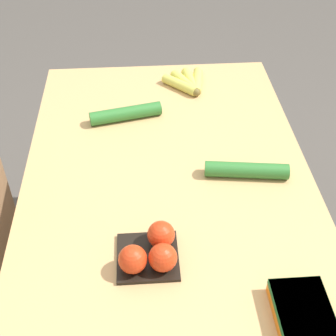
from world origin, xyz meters
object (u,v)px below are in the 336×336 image
object	(u,v)px
cucumber_near	(126,114)
banana_bunch	(189,83)
tomato_pack	(151,251)
carrot_bag	(303,314)
cucumber_far	(246,170)

from	to	relation	value
cucumber_near	banana_bunch	bearing A→B (deg)	-50.75
tomato_pack	carrot_bag	xyz separation A→B (m)	(-0.19, -0.33, -0.01)
banana_bunch	carrot_bag	distance (m)	1.03
tomato_pack	cucumber_near	xyz separation A→B (m)	(0.63, 0.06, -0.01)
banana_bunch	cucumber_near	size ratio (longest dim) A/B	0.68
tomato_pack	carrot_bag	size ratio (longest dim) A/B	0.89
tomato_pack	banana_bunch	bearing A→B (deg)	-12.21
cucumber_near	cucumber_far	xyz separation A→B (m)	(-0.33, -0.36, 0.00)
cucumber_far	carrot_bag	bearing A→B (deg)	-176.33
banana_bunch	tomato_pack	xyz separation A→B (m)	(-0.83, 0.18, 0.02)
cucumber_far	tomato_pack	bearing A→B (deg)	135.03
carrot_bag	cucumber_far	world-z (taller)	cucumber_far
tomato_pack	cucumber_far	bearing A→B (deg)	-44.97
banana_bunch	cucumber_far	distance (m)	0.54
cucumber_far	cucumber_near	bearing A→B (deg)	48.21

